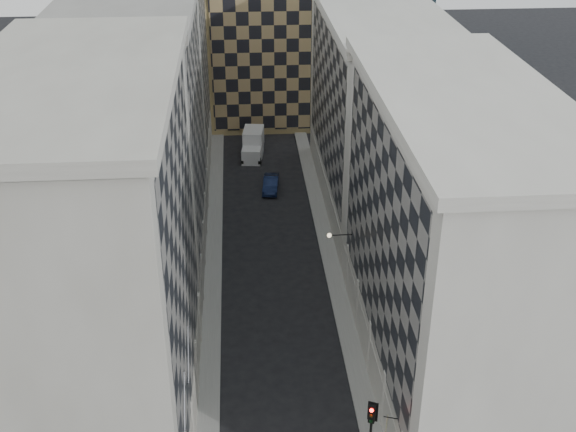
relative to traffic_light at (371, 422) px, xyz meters
name	(u,v)px	position (x,y,z in m)	size (l,w,h in m)	color
sidewalk_west	(213,266)	(-9.80, 23.63, -3.57)	(1.50, 100.00, 0.15)	gray
sidewalk_east	(331,261)	(0.70, 23.63, -3.57)	(1.50, 100.00, 0.15)	gray
bldg_left_a	(99,272)	(-15.43, 4.63, 8.18)	(10.80, 22.80, 23.70)	#A39E93
bldg_left_b	(141,136)	(-15.43, 26.63, 7.68)	(10.80, 22.80, 22.70)	gray
bldg_left_c	(162,67)	(-15.43, 48.63, 7.18)	(10.80, 22.80, 21.70)	#A39E93
bldg_right_a	(450,245)	(6.33, 8.63, 6.68)	(10.80, 26.80, 20.70)	beige
bldg_right_b	(375,110)	(6.34, 35.63, 6.20)	(10.80, 28.80, 19.70)	beige
tan_block	(271,46)	(-2.55, 61.52, 5.79)	(16.80, 14.80, 18.80)	tan
flagpoles_left	(186,378)	(-10.45, -0.37, 4.36)	(0.10, 6.33, 2.33)	gray
bracket_lamp	(332,235)	(-0.17, 17.63, 2.56)	(1.98, 0.36, 0.36)	black
traffic_light	(371,422)	(0.00, 0.00, 0.00)	(0.61, 0.60, 4.88)	black
box_truck	(253,145)	(-5.50, 47.99, -2.31)	(2.92, 5.80, 3.06)	silver
dark_car	(271,184)	(-3.90, 38.58, -2.91)	(1.55, 4.45, 1.47)	#111C3E
shop_sign	(387,423)	(0.87, -0.28, 0.19)	(0.79, 0.69, 0.79)	black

